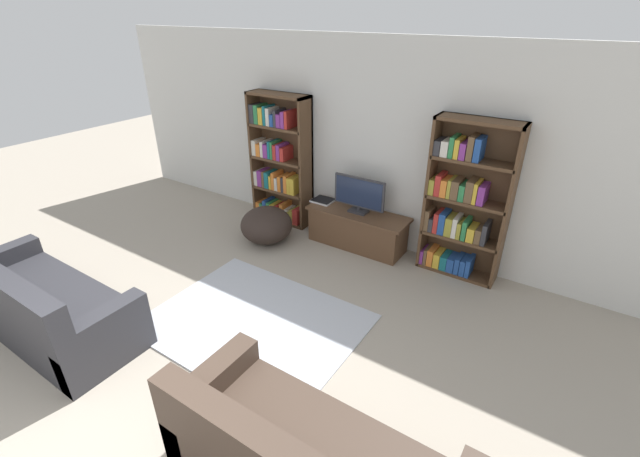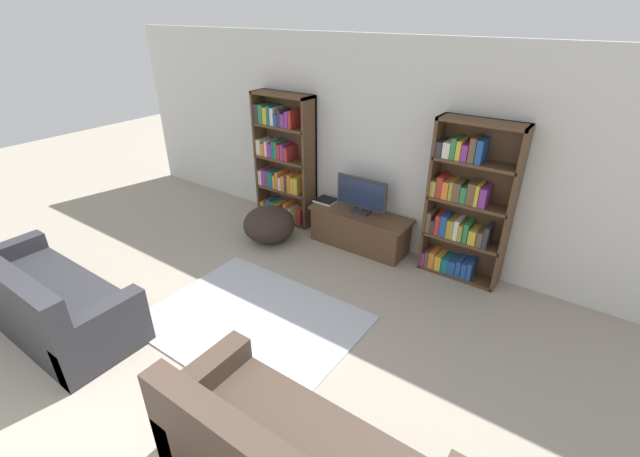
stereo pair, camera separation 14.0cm
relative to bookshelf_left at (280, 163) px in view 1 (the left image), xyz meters
The scene contains 9 objects.
wall_back 1.51m from the bookshelf_left, ahead, with size 8.80×0.06×2.60m.
bookshelf_left is the anchor object (origin of this frame).
bookshelf_right 2.62m from the bookshelf_left, ahead, with size 0.91×0.30×1.85m.
tv_stand 1.49m from the bookshelf_left, ahead, with size 1.35×0.46×0.49m.
television 1.36m from the bookshelf_left, ahead, with size 0.70×0.16×0.48m.
laptop 0.87m from the bookshelf_left, ahead, with size 0.28×0.25×0.03m.
area_rug 2.59m from the bookshelf_left, 58.83° to the right, with size 2.07×1.61×0.02m.
couch_left_sectional 3.35m from the bookshelf_left, 96.13° to the right, with size 2.05×0.83×0.87m.
beanbag_ottoman 0.96m from the bookshelf_left, 68.44° to the right, with size 0.70×0.70×0.48m, color #2D231E.
Camera 1 is at (2.26, -0.53, 2.87)m, focal length 24.00 mm.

